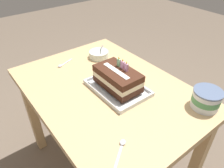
# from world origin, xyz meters

# --- Properties ---
(ground_plane) EXTENTS (8.00, 8.00, 0.00)m
(ground_plane) POSITION_xyz_m (0.00, 0.00, 0.00)
(ground_plane) COLOR #6B5B4C
(dining_table) EXTENTS (1.08, 0.77, 0.73)m
(dining_table) POSITION_xyz_m (0.00, 0.00, 0.62)
(dining_table) COLOR tan
(dining_table) RESTS_ON ground_plane
(foil_tray) EXTENTS (0.33, 0.23, 0.02)m
(foil_tray) POSITION_xyz_m (0.05, 0.04, 0.74)
(foil_tray) COLOR silver
(foil_tray) RESTS_ON dining_table
(birthday_cake) EXTENTS (0.25, 0.15, 0.16)m
(birthday_cake) POSITION_xyz_m (0.05, 0.04, 0.81)
(birthday_cake) COLOR #422215
(birthday_cake) RESTS_ON foil_tray
(bowl_stack) EXTENTS (0.13, 0.13, 0.10)m
(bowl_stack) POSITION_xyz_m (-0.31, 0.17, 0.76)
(bowl_stack) COLOR silver
(bowl_stack) RESTS_ON dining_table
(ice_cream_tub) EXTENTS (0.14, 0.14, 0.10)m
(ice_cream_tub) POSITION_xyz_m (0.43, 0.29, 0.78)
(ice_cream_tub) COLOR white
(ice_cream_tub) RESTS_ON dining_table
(serving_spoon_near_tray) EXTENTS (0.06, 0.13, 0.01)m
(serving_spoon_near_tray) POSITION_xyz_m (-0.37, -0.09, 0.74)
(serving_spoon_near_tray) COLOR silver
(serving_spoon_near_tray) RESTS_ON dining_table
(serving_spoon_by_bowls) EXTENTS (0.10, 0.13, 0.01)m
(serving_spoon_by_bowls) POSITION_xyz_m (0.36, -0.19, 0.74)
(serving_spoon_by_bowls) COLOR silver
(serving_spoon_by_bowls) RESTS_ON dining_table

